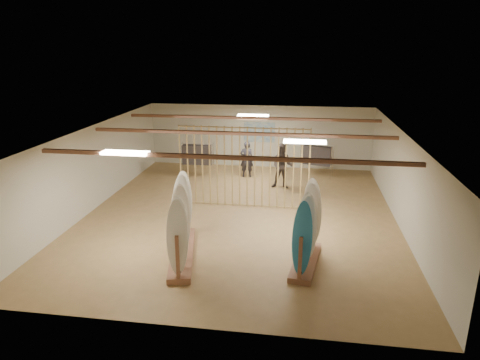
# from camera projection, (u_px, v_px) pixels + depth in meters

# --- Properties ---
(floor) EXTENTS (12.00, 12.00, 0.00)m
(floor) POSITION_uv_depth(u_px,v_px,m) (240.00, 215.00, 14.11)
(floor) COLOR #A98351
(floor) RESTS_ON ground
(ceiling) EXTENTS (12.00, 12.00, 0.00)m
(ceiling) POSITION_uv_depth(u_px,v_px,m) (240.00, 131.00, 13.27)
(ceiling) COLOR gray
(ceiling) RESTS_ON ground
(wall_back) EXTENTS (12.00, 0.00, 12.00)m
(wall_back) POSITION_uv_depth(u_px,v_px,m) (259.00, 136.00, 19.35)
(wall_back) COLOR beige
(wall_back) RESTS_ON ground
(wall_front) EXTENTS (12.00, 0.00, 12.00)m
(wall_front) POSITION_uv_depth(u_px,v_px,m) (194.00, 265.00, 8.03)
(wall_front) COLOR beige
(wall_front) RESTS_ON ground
(wall_left) EXTENTS (0.00, 12.00, 12.00)m
(wall_left) POSITION_uv_depth(u_px,v_px,m) (93.00, 168.00, 14.39)
(wall_left) COLOR beige
(wall_left) RESTS_ON ground
(wall_right) EXTENTS (0.00, 12.00, 12.00)m
(wall_right) POSITION_uv_depth(u_px,v_px,m) (402.00, 181.00, 13.00)
(wall_right) COLOR beige
(wall_right) RESTS_ON ground
(ceiling_slats) EXTENTS (9.50, 6.12, 0.10)m
(ceiling_slats) POSITION_uv_depth(u_px,v_px,m) (240.00, 133.00, 13.29)
(ceiling_slats) COLOR #8C5A40
(ceiling_slats) RESTS_ON ground
(light_panels) EXTENTS (1.20, 0.35, 0.06)m
(light_panels) POSITION_uv_depth(u_px,v_px,m) (240.00, 133.00, 13.29)
(light_panels) COLOR white
(light_panels) RESTS_ON ground
(bamboo_partition) EXTENTS (4.45, 0.05, 2.78)m
(bamboo_partition) POSITION_uv_depth(u_px,v_px,m) (243.00, 167.00, 14.45)
(bamboo_partition) COLOR tan
(bamboo_partition) RESTS_ON ground
(poster) EXTENTS (1.40, 0.03, 0.90)m
(poster) POSITION_uv_depth(u_px,v_px,m) (259.00, 132.00, 19.27)
(poster) COLOR #316BAC
(poster) RESTS_ON ground
(rack_left) EXTENTS (1.17, 2.98, 2.05)m
(rack_left) POSITION_uv_depth(u_px,v_px,m) (181.00, 231.00, 11.14)
(rack_left) COLOR #8C5A40
(rack_left) RESTS_ON floor
(rack_right) EXTENTS (0.85, 2.16, 2.00)m
(rack_right) POSITION_uv_depth(u_px,v_px,m) (307.00, 240.00, 10.70)
(rack_right) COLOR #8C5A40
(rack_right) RESTS_ON floor
(clothing_rack_a) EXTENTS (1.34, 0.36, 1.43)m
(clothing_rack_a) POSITION_uv_depth(u_px,v_px,m) (197.00, 155.00, 18.03)
(clothing_rack_a) COLOR silver
(clothing_rack_a) RESTS_ON floor
(clothing_rack_b) EXTENTS (1.25, 0.67, 1.39)m
(clothing_rack_b) POSITION_uv_depth(u_px,v_px,m) (317.00, 156.00, 18.01)
(clothing_rack_b) COLOR silver
(clothing_rack_b) RESTS_ON floor
(shopper_a) EXTENTS (0.66, 0.47, 1.74)m
(shopper_a) POSITION_uv_depth(u_px,v_px,m) (247.00, 157.00, 17.93)
(shopper_a) COLOR #29272F
(shopper_a) RESTS_ON floor
(shopper_b) EXTENTS (0.99, 0.79, 2.00)m
(shopper_b) POSITION_uv_depth(u_px,v_px,m) (283.00, 163.00, 16.47)
(shopper_b) COLOR #3B312D
(shopper_b) RESTS_ON floor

